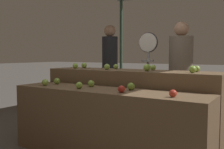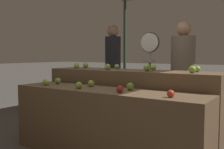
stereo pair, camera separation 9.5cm
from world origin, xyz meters
name	(u,v)px [view 2 (the right image)]	position (x,y,z in m)	size (l,w,h in m)	color
display_counter_front	(104,124)	(0.00, 0.00, 0.40)	(2.40, 0.55, 0.81)	brown
display_counter_back	(130,107)	(0.00, 0.60, 0.50)	(2.40, 0.55, 1.00)	brown
apple_front_0	(46,82)	(-0.86, -0.10, 0.85)	(0.08, 0.08, 0.08)	#8EB247
apple_front_1	(79,85)	(-0.29, -0.11, 0.85)	(0.08, 0.08, 0.08)	#84AD3D
apple_front_2	(120,89)	(0.29, -0.11, 0.85)	(0.08, 0.08, 0.08)	#B72D23
apple_front_3	(171,94)	(0.84, -0.11, 0.85)	(0.07, 0.07, 0.07)	red
apple_front_4	(58,81)	(-0.85, 0.11, 0.85)	(0.08, 0.08, 0.08)	#7AA338
apple_front_5	(91,84)	(-0.28, 0.12, 0.85)	(0.08, 0.08, 0.08)	#84AD3D
apple_front_6	(130,86)	(0.28, 0.12, 0.85)	(0.08, 0.08, 0.08)	#7AA338
apple_back_0	(77,66)	(-0.86, 0.50, 1.04)	(0.08, 0.08, 0.08)	#84AD3D
apple_back_1	(108,67)	(-0.29, 0.49, 1.04)	(0.08, 0.08, 0.08)	#8EB247
apple_back_2	(147,68)	(0.30, 0.50, 1.05)	(0.09, 0.09, 0.09)	#84AD3D
apple_back_3	(192,69)	(0.86, 0.49, 1.04)	(0.08, 0.08, 0.08)	#84AD3D
apple_back_4	(86,65)	(-0.85, 0.70, 1.04)	(0.08, 0.08, 0.08)	#84AD3D
apple_back_5	(117,67)	(-0.29, 0.71, 1.04)	(0.07, 0.07, 0.07)	#8EB247
apple_back_6	(153,68)	(0.29, 0.70, 1.04)	(0.08, 0.08, 0.08)	#8EB247
apple_back_7	(197,69)	(0.85, 0.70, 1.04)	(0.08, 0.08, 0.08)	#8EB247
produce_scale	(150,59)	(-0.04, 1.28, 1.14)	(0.31, 0.20, 1.55)	#99999E
person_vendor_at_scale	(183,69)	(0.38, 1.57, 0.99)	(0.45, 0.45, 1.72)	#2D2D38
person_customer_left	(113,61)	(-1.28, 2.11, 1.07)	(0.38, 0.38, 1.82)	#2D2D38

